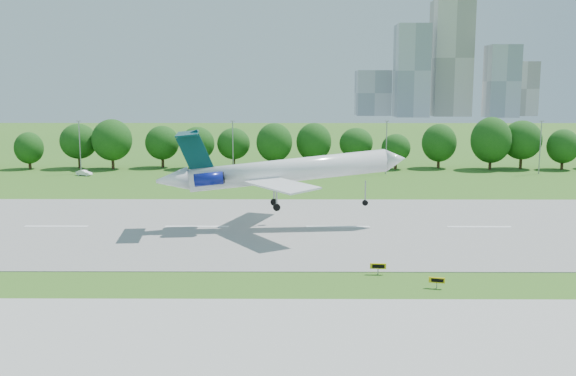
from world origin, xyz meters
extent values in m
plane|color=#2C641A|center=(0.00, 0.00, 0.00)|extent=(600.00, 600.00, 0.00)
cube|color=gray|center=(0.00, 25.00, 0.04)|extent=(400.00, 45.00, 0.08)
cube|color=#ADADA8|center=(0.00, -18.00, 0.04)|extent=(400.00, 23.00, 0.08)
cylinder|color=#382314|center=(-60.00, 92.00, 1.80)|extent=(0.70, 0.70, 3.60)
sphere|color=#0F360D|center=(-60.00, 92.00, 6.20)|extent=(8.40, 8.40, 8.40)
cylinder|color=#382314|center=(-20.00, 92.00, 1.80)|extent=(0.70, 0.70, 3.60)
sphere|color=#0F360D|center=(-20.00, 92.00, 6.20)|extent=(8.40, 8.40, 8.40)
cylinder|color=#382314|center=(20.00, 92.00, 1.80)|extent=(0.70, 0.70, 3.60)
sphere|color=#0F360D|center=(20.00, 92.00, 6.20)|extent=(8.40, 8.40, 8.40)
cylinder|color=#382314|center=(60.00, 92.00, 1.80)|extent=(0.70, 0.70, 3.60)
sphere|color=#0F360D|center=(60.00, 92.00, 6.20)|extent=(8.40, 8.40, 8.40)
cylinder|color=gray|center=(-55.00, 82.00, 6.00)|extent=(0.24, 0.24, 12.00)
cube|color=gray|center=(-55.00, 82.00, 12.10)|extent=(0.90, 0.25, 0.18)
cylinder|color=gray|center=(-20.00, 82.00, 6.00)|extent=(0.24, 0.24, 12.00)
cube|color=gray|center=(-20.00, 82.00, 12.10)|extent=(0.90, 0.25, 0.18)
cylinder|color=gray|center=(15.00, 82.00, 6.00)|extent=(0.24, 0.24, 12.00)
cube|color=gray|center=(15.00, 82.00, 12.10)|extent=(0.90, 0.25, 0.18)
cylinder|color=gray|center=(50.00, 82.00, 6.00)|extent=(0.24, 0.24, 12.00)
cube|color=gray|center=(50.00, 82.00, 12.10)|extent=(0.90, 0.25, 0.18)
cube|color=#B2B2B7|center=(75.00, 380.00, 31.00)|extent=(22.00, 22.00, 62.00)
cube|color=beige|center=(105.00, 395.00, 40.00)|extent=(26.00, 26.00, 80.00)
cube|color=#B2B2B7|center=(135.00, 375.00, 24.00)|extent=(20.00, 20.00, 48.00)
cube|color=beige|center=(158.00, 400.00, 19.00)|extent=(18.00, 18.00, 38.00)
cube|color=#B2B2B7|center=(52.00, 405.00, 16.00)|extent=(24.00, 24.00, 32.00)
cylinder|color=white|center=(-7.03, 25.00, 8.11)|extent=(27.97, 6.51, 5.69)
cone|color=white|center=(8.13, 26.82, 9.48)|extent=(3.58, 3.58, 3.47)
cone|color=white|center=(-22.93, 23.09, 7.04)|extent=(5.04, 3.76, 3.60)
cube|color=white|center=(-7.91, 18.41, 7.04)|extent=(10.22, 12.59, 0.64)
cube|color=white|center=(-9.45, 31.20, 7.04)|extent=(8.10, 12.80, 0.64)
cube|color=#05363C|center=(-19.82, 23.46, 10.77)|extent=(5.07, 1.06, 6.31)
cube|color=#05363C|center=(-20.74, 23.35, 13.36)|extent=(3.97, 9.03, 0.47)
cylinder|color=navy|center=(-17.71, 21.31, 7.40)|extent=(4.19, 2.21, 2.09)
cylinder|color=navy|center=(-18.28, 26.06, 7.40)|extent=(4.19, 2.21, 2.09)
cylinder|color=gray|center=(3.93, 26.32, 4.89)|extent=(0.18, 0.18, 3.22)
cylinder|color=black|center=(3.93, 26.32, 3.28)|extent=(0.86, 0.37, 0.83)
cylinder|color=gray|center=(-8.62, 22.77, 4.89)|extent=(0.22, 0.22, 3.22)
cylinder|color=black|center=(-8.62, 22.77, 3.28)|extent=(1.05, 0.53, 1.01)
cylinder|color=gray|center=(-9.10, 26.79, 4.89)|extent=(0.22, 0.22, 3.22)
cylinder|color=black|center=(-9.10, 26.79, 3.28)|extent=(1.05, 0.53, 1.01)
cube|color=gray|center=(2.57, 1.79, 0.37)|extent=(0.11, 0.11, 0.75)
cube|color=#DFBA0B|center=(2.57, 1.79, 0.90)|extent=(1.71, 0.32, 0.59)
cube|color=black|center=(2.57, 1.67, 0.90)|extent=(1.28, 0.12, 0.37)
cube|color=gray|center=(7.71, -2.95, 0.34)|extent=(0.12, 0.12, 0.69)
cube|color=#DFBA0B|center=(7.71, -2.95, 0.83)|extent=(1.56, 0.58, 0.54)
cube|color=black|center=(7.69, -3.06, 0.83)|extent=(1.14, 0.32, 0.34)
imported|color=white|center=(-53.29, 78.84, 0.62)|extent=(4.00, 2.67, 1.25)
imported|color=white|center=(-26.03, 81.10, 0.62)|extent=(3.92, 2.60, 1.24)
camera|label=1|loc=(-6.54, -63.76, 19.46)|focal=40.00mm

